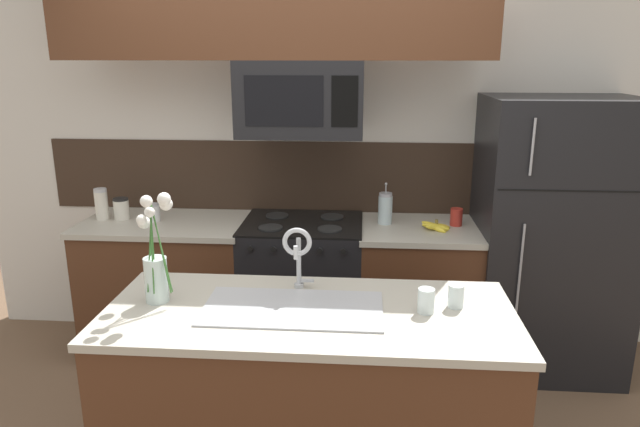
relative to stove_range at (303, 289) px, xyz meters
The scene contains 20 objects.
rear_partition 0.97m from the stove_range, 51.72° to the left, with size 5.20×0.10×2.60m, color silver.
splash_band 0.76m from the stove_range, 90.00° to the left, with size 3.55×0.01×0.48m, color #332319.
back_counter_left 0.90m from the stove_range, behind, with size 1.07×0.65×0.91m.
back_counter_right 0.74m from the stove_range, ahead, with size 0.75×0.65×0.91m.
stove_range is the anchor object (origin of this frame).
microwave 1.24m from the stove_range, 89.84° to the right, with size 0.74×0.40×0.44m.
upper_cabinet_band 1.76m from the stove_range, 162.47° to the right, with size 2.52×0.34×0.60m, color #4C2B19.
refrigerator 1.59m from the stove_range, ahead, with size 0.89×0.74×1.72m.
storage_jar_tall 1.43m from the stove_range, behind, with size 0.08×0.08×0.21m.
storage_jar_medium 1.30m from the stove_range, behind, with size 0.10×0.10×0.14m.
storage_jar_short 1.09m from the stove_range, behind, with size 0.09×0.09×0.11m.
banana_bunch 0.96m from the stove_range, ahead, with size 0.19×0.15×0.08m.
french_press 0.76m from the stove_range, ahead, with size 0.09×0.09×0.27m.
coffee_tin 1.09m from the stove_range, ahead, with size 0.08×0.08×0.11m, color #B22D23.
island_counter 1.26m from the stove_range, 82.58° to the right, with size 1.74×0.74×0.91m.
kitchen_sink 1.31m from the stove_range, 85.73° to the right, with size 0.76×0.39×0.16m.
sink_faucet 1.24m from the stove_range, 84.91° to the right, with size 0.14×0.14×0.31m.
drinking_glass 1.49m from the stove_range, 62.26° to the right, with size 0.07×0.07×0.11m.
spare_glass 1.50m from the stove_range, 56.31° to the right, with size 0.07×0.07×0.10m.
flower_vase 1.46m from the stove_range, 112.28° to the right, with size 0.19×0.17×0.51m.
Camera 1 is at (0.38, -2.55, 1.95)m, focal length 32.00 mm.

